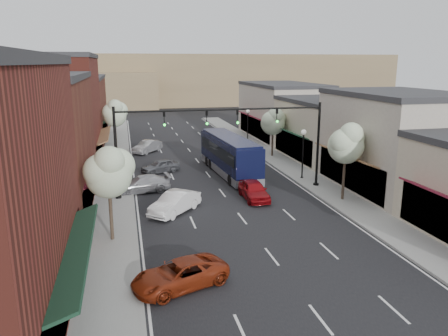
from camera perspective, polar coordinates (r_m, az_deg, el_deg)
ground at (r=27.35m, az=3.49°, el=-8.01°), size 160.00×160.00×0.00m
sidewalk_left at (r=44.02m, az=-14.04°, el=0.07°), size 2.80×73.00×0.15m
sidewalk_right at (r=46.72m, az=7.00°, el=1.15°), size 2.80×73.00×0.15m
curb_left at (r=44.01m, az=-12.22°, el=0.17°), size 0.25×73.00×0.17m
curb_right at (r=46.27m, az=5.37°, el=1.07°), size 0.25×73.00×0.17m
bldg_left_midnear at (r=31.61m, az=-25.43°, el=2.43°), size 10.14×14.10×9.40m
bldg_left_midfar at (r=45.14m, az=-21.88°, el=6.71°), size 10.14×14.10×10.90m
bldg_left_far at (r=61.05m, az=-19.56°, el=7.27°), size 10.14×18.10×8.40m
bldg_right_midnear at (r=37.43m, az=21.47°, el=3.19°), size 9.14×12.10×7.90m
bldg_right_midfar at (r=47.78m, az=13.33°, el=4.93°), size 9.14×12.10×6.40m
bldg_right_far at (r=60.49m, az=7.52°, el=7.41°), size 9.14×16.10×7.40m
hill_far at (r=114.67m, az=-9.47°, el=11.39°), size 120.00×30.00×12.00m
hill_near at (r=104.06m, az=-23.02°, el=9.19°), size 50.00×20.00×8.00m
signal_mast_right at (r=35.26m, az=8.73°, el=4.57°), size 8.22×0.46×7.00m
signal_mast_left at (r=32.86m, az=-9.87°, el=3.87°), size 8.22×0.46×7.00m
tree_right_near at (r=32.82m, az=15.76°, el=3.24°), size 2.85×2.65×5.95m
tree_right_far at (r=47.37m, az=6.49°, el=6.15°), size 2.85×2.65×5.43m
tree_left_near at (r=25.02m, az=-14.78°, el=-0.36°), size 2.85×2.65×5.69m
tree_left_far at (r=50.61m, az=-14.06°, el=7.00°), size 2.85×2.65×6.13m
lamp_post_near at (r=38.64m, az=10.30°, el=2.86°), size 0.44×0.44×4.44m
lamp_post_far at (r=54.95m, az=3.13°, el=6.20°), size 0.44×0.44×4.44m
coach_bus at (r=40.25m, az=0.70°, el=1.79°), size 3.28×11.57×3.50m
red_hatchback at (r=32.96m, az=3.92°, el=-2.90°), size 1.72×4.21×1.43m
parked_car_a at (r=20.63m, az=-5.79°, el=-13.68°), size 4.95×3.56×1.25m
parked_car_b at (r=30.12m, az=-6.43°, el=-4.53°), size 4.09×4.34×1.46m
parked_car_c at (r=35.28m, az=-10.70°, el=-2.09°), size 4.84×2.57×1.34m
parked_car_d at (r=41.32m, az=-8.31°, el=0.27°), size 4.01×2.92×1.27m
parked_car_e at (r=50.82m, az=-9.98°, el=2.77°), size 3.71×4.27×1.39m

